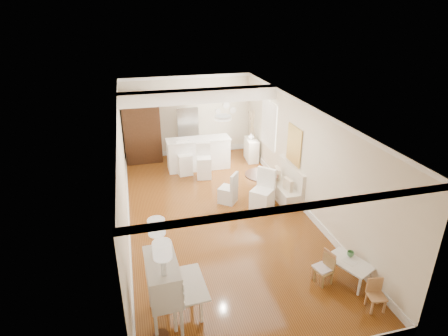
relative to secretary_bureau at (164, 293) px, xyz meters
name	(u,v)px	position (x,y,z in m)	size (l,w,h in m)	color
room	(216,139)	(1.74, 3.53, 1.34)	(9.00, 9.04, 2.82)	brown
secretary_bureau	(164,293)	(0.00, 0.00, 0.00)	(1.00, 1.02, 1.28)	silver
gustavian_armchair	(183,294)	(0.32, 0.05, -0.13)	(0.59, 0.59, 1.03)	white
kids_table	(348,271)	(3.60, 0.20, -0.43)	(0.51, 0.86, 0.43)	silver
kids_chair_a	(324,270)	(3.08, 0.23, -0.34)	(0.29, 0.29, 0.60)	#A17F49
kids_chair_b	(323,267)	(3.08, 0.29, -0.31)	(0.32, 0.32, 0.66)	#A5744B
kids_chair_c	(377,296)	(3.64, -0.62, -0.34)	(0.29, 0.29, 0.60)	tan
banquette	(284,182)	(3.69, 3.70, -0.15)	(0.52, 1.60, 0.98)	silver
dining_table	(261,184)	(3.16, 4.02, -0.32)	(0.95, 0.95, 0.64)	#4F2B19
slip_chair_near	(262,190)	(2.92, 3.29, -0.10)	(0.51, 0.53, 1.08)	white
slip_chair_far	(228,188)	(2.13, 3.84, -0.20)	(0.42, 0.44, 0.88)	silver
breakfast_counter	(199,154)	(1.80, 6.30, -0.13)	(2.05, 0.65, 1.03)	white
bar_stool_left	(184,158)	(1.28, 5.96, -0.11)	(0.43, 0.43, 1.07)	white
bar_stool_right	(204,162)	(1.82, 5.55, -0.10)	(0.43, 0.43, 1.09)	white
pantry_cabinet	(142,129)	(0.10, 7.38, 0.51)	(1.20, 0.60, 2.30)	#381E11
fridge	(198,132)	(2.00, 7.35, 0.26)	(0.75, 0.65, 1.80)	silver
sideboard	(251,150)	(3.70, 6.55, -0.26)	(0.36, 0.80, 0.76)	white
pencil_cup	(350,254)	(3.70, 0.35, -0.16)	(0.14, 0.14, 0.11)	#5B9C63
branch_vase	(251,136)	(3.67, 6.56, 0.23)	(0.21, 0.21, 0.22)	white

